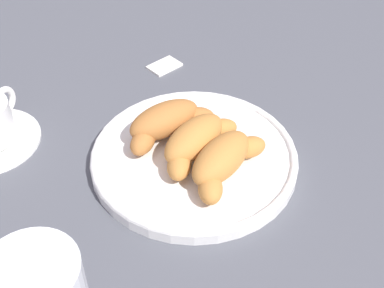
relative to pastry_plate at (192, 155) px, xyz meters
name	(u,v)px	position (x,y,z in m)	size (l,w,h in m)	color
ground_plane	(198,158)	(-0.01, 0.00, -0.01)	(2.20, 2.20, 0.00)	#4C4F56
pastry_plate	(192,155)	(0.00, 0.00, 0.00)	(0.26, 0.26, 0.02)	white
croissant_large	(167,121)	(-0.01, -0.05, 0.03)	(0.13, 0.09, 0.04)	#AD6B33
croissant_small	(194,140)	(0.00, 0.00, 0.03)	(0.14, 0.07, 0.04)	#BC7A38
croissant_extra	(223,160)	(0.01, 0.05, 0.03)	(0.14, 0.06, 0.04)	#BC7A38
sugar_packet	(164,65)	(-0.16, -0.16, -0.01)	(0.05, 0.03, 0.01)	white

